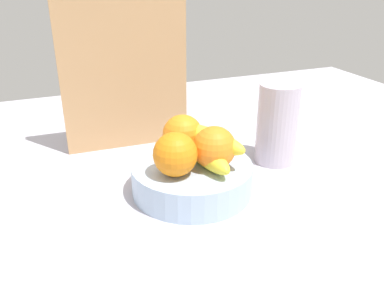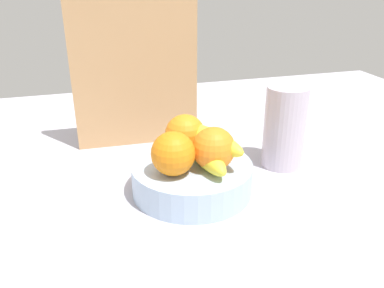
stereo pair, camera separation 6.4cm
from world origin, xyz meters
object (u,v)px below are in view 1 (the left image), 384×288
Objects in this scene: orange_center at (183,135)px; orange_front_right at (214,148)px; orange_front_left at (175,154)px; cutting_board at (125,70)px; fruit_bowl at (192,177)px; banana_bunch at (206,146)px; thermos_tumbler at (277,124)px.

orange_front_right is at bearing -67.48° from orange_center.
orange_front_left is 0.21× the size of cutting_board.
orange_front_left is (-4.13, -2.67, 6.68)cm from fruit_bowl.
orange_center reaches higher than banana_bunch.
cutting_board reaches higher than orange_center.
orange_center is 5.50cm from banana_bunch.
orange_front_left is 0.45× the size of thermos_tumbler.
orange_front_right is 0.21× the size of cutting_board.
orange_center is at bearing 112.52° from orange_front_right.
thermos_tumbler is (18.05, 7.82, -0.94)cm from orange_front_right.
banana_bunch is (2.82, 0.27, 5.92)cm from fruit_bowl.
banana_bunch is (2.75, -4.71, -0.76)cm from orange_center.
orange_center is (4.21, 7.65, 0.00)cm from orange_front_left.
orange_center is (-3.14, 7.58, 0.00)cm from orange_front_right.
orange_front_right is at bearing 0.56° from orange_front_left.
orange_front_left is 29.15cm from cutting_board.
orange_front_right is 19.70cm from thermos_tumbler.
fruit_bowl is 7.85cm from orange_front_right.
fruit_bowl is 29.97cm from cutting_board.
orange_center is at bearing 120.31° from banana_bunch.
thermos_tumbler is at bearing 0.67° from orange_center.
cutting_board is at bearing 106.43° from orange_center.
banana_bunch is at bearing 5.56° from fruit_bowl.
cutting_board is (-9.09, 27.76, 8.51)cm from orange_front_right.
thermos_tumbler is (25.40, 7.90, -0.94)cm from orange_front_left.
fruit_bowl is 2.89× the size of orange_front_left.
orange_front_right and orange_center have the same top height.
thermos_tumbler is (27.14, -19.93, -9.45)cm from cutting_board.
orange_center is 0.45× the size of thermos_tumbler.
orange_front_left is at bearing -157.07° from banana_bunch.
banana_bunch is 27.94cm from cutting_board.
orange_front_left is at bearing -179.44° from orange_front_right.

